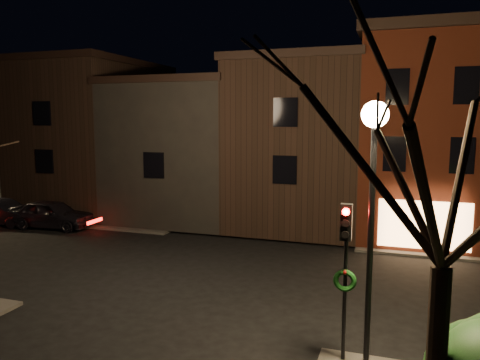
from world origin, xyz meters
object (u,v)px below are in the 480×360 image
(parked_car_b, at_px, (2,212))
(street_lamp_near, at_px, (373,165))
(bare_tree_right, at_px, (450,122))
(traffic_signal, at_px, (345,258))
(parked_car_a, at_px, (52,214))

(parked_car_b, bearing_deg, street_lamp_near, -115.61)
(street_lamp_near, height_order, bare_tree_right, bare_tree_right)
(bare_tree_right, bearing_deg, street_lamp_near, 117.47)
(bare_tree_right, distance_m, parked_car_b, 26.61)
(street_lamp_near, xyz_separation_m, traffic_signal, (-0.60, 0.49, -2.37))
(traffic_signal, height_order, parked_car_b, traffic_signal)
(traffic_signal, distance_m, parked_car_a, 20.21)
(traffic_signal, xyz_separation_m, bare_tree_right, (1.90, -2.99, 3.34))
(traffic_signal, bearing_deg, parked_car_a, 150.15)
(parked_car_a, height_order, parked_car_b, parked_car_a)
(bare_tree_right, relative_size, parked_car_b, 1.91)
(bare_tree_right, xyz_separation_m, parked_car_b, (-22.72, 12.75, -5.41))
(bare_tree_right, bearing_deg, parked_car_a, 146.09)
(street_lamp_near, relative_size, parked_car_b, 1.46)
(street_lamp_near, distance_m, traffic_signal, 2.49)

